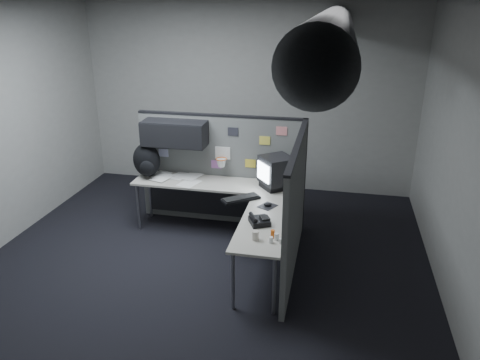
% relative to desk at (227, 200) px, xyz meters
% --- Properties ---
extents(room, '(5.62, 5.62, 3.22)m').
position_rel_desk_xyz_m(room, '(0.41, -0.70, 1.48)').
color(room, black).
rests_on(room, ground).
extents(partition_back, '(2.44, 0.42, 1.63)m').
position_rel_desk_xyz_m(partition_back, '(-0.40, 0.53, 0.38)').
color(partition_back, '#5B5D5B').
rests_on(partition_back, ground).
extents(partition_right, '(0.07, 2.23, 1.63)m').
position_rel_desk_xyz_m(partition_right, '(0.95, -0.49, 0.21)').
color(partition_right, '#5B5D5B').
rests_on(partition_right, ground).
extents(desk, '(2.31, 2.11, 0.73)m').
position_rel_desk_xyz_m(desk, '(0.00, 0.00, 0.00)').
color(desk, '#B1ADA0').
rests_on(desk, ground).
extents(monitor, '(0.54, 0.54, 0.44)m').
position_rel_desk_xyz_m(monitor, '(0.62, 0.28, 0.34)').
color(monitor, black).
rests_on(monitor, desk).
extents(keyboard, '(0.49, 0.45, 0.04)m').
position_rel_desk_xyz_m(keyboard, '(0.23, -0.24, 0.14)').
color(keyboard, black).
rests_on(keyboard, desk).
extents(mouse, '(0.26, 0.27, 0.05)m').
position_rel_desk_xyz_m(mouse, '(0.60, -0.36, 0.13)').
color(mouse, black).
rests_on(mouse, desk).
extents(phone, '(0.29, 0.30, 0.11)m').
position_rel_desk_xyz_m(phone, '(0.58, -0.85, 0.16)').
color(phone, black).
rests_on(phone, desk).
extents(bottles, '(0.15, 0.17, 0.09)m').
position_rel_desk_xyz_m(bottles, '(0.81, -1.20, 0.15)').
color(bottles, silver).
rests_on(bottles, desk).
extents(cup, '(0.09, 0.09, 0.10)m').
position_rel_desk_xyz_m(cup, '(0.60, -1.23, 0.17)').
color(cup, beige).
rests_on(cup, desk).
extents(papers, '(0.83, 0.63, 0.02)m').
position_rel_desk_xyz_m(papers, '(-0.83, 0.34, 0.13)').
color(papers, white).
rests_on(papers, desk).
extents(backpack, '(0.42, 0.38, 0.49)m').
position_rel_desk_xyz_m(backpack, '(-1.26, 0.31, 0.36)').
color(backpack, black).
rests_on(backpack, desk).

